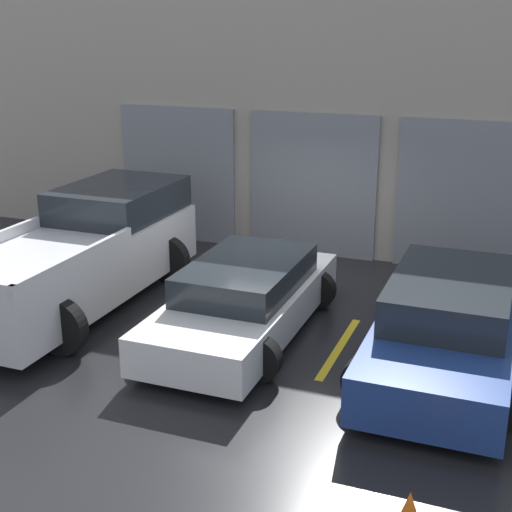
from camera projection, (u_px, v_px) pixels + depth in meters
ground_plane at (271, 304)px, 12.17m from camera, size 28.00×28.00×0.00m
shophouse_building at (328, 128)px, 14.28m from camera, size 17.13×0.68×5.21m
pickup_truck at (84, 253)px, 12.07m from camera, size 2.51×5.30×1.81m
sedan_white at (245, 299)px, 10.93m from camera, size 2.14×4.42×1.15m
sedan_side at (448, 324)px, 9.88m from camera, size 2.22×4.68×1.29m
parking_stripe_far_left at (7, 294)px, 12.63m from camera, size 0.12×2.20×0.01m
parking_stripe_left at (158, 318)px, 11.60m from camera, size 0.12×2.20×0.01m
parking_stripe_centre at (339, 347)px, 10.56m from camera, size 0.12×2.20×0.01m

